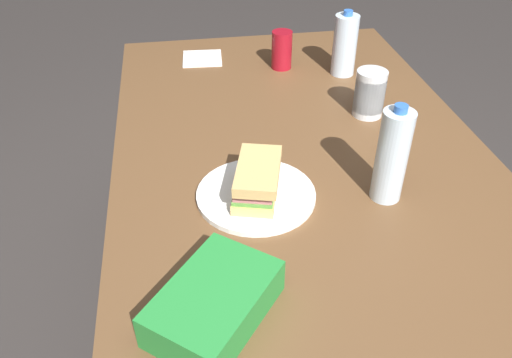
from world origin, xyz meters
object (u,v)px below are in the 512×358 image
(chip_bag, at_px, (214,303))
(dining_table, at_px, (309,198))
(soda_can_red, at_px, (282,50))
(water_bottle_tall, at_px, (345,45))
(sandwich, at_px, (257,179))
(water_bottle_spare, at_px, (392,156))
(paper_plate, at_px, (256,195))
(plastic_cup_stack, at_px, (370,93))

(chip_bag, bearing_deg, dining_table, 4.47)
(soda_can_red, relative_size, water_bottle_tall, 0.60)
(sandwich, height_order, water_bottle_spare, water_bottle_spare)
(paper_plate, bearing_deg, water_bottle_tall, 147.11)
(soda_can_red, relative_size, chip_bag, 0.53)
(soda_can_red, bearing_deg, dining_table, -4.66)
(dining_table, bearing_deg, chip_bag, -34.54)
(chip_bag, xyz_separation_m, plastic_cup_stack, (-0.63, 0.49, 0.03))
(dining_table, xyz_separation_m, water_bottle_spare, (0.12, 0.14, 0.19))
(paper_plate, height_order, water_bottle_tall, water_bottle_tall)
(soda_can_red, bearing_deg, chip_bag, -18.01)
(dining_table, height_order, plastic_cup_stack, plastic_cup_stack)
(water_bottle_tall, relative_size, plastic_cup_stack, 1.56)
(dining_table, distance_m, chip_bag, 0.49)
(paper_plate, bearing_deg, water_bottle_spare, 81.31)
(water_bottle_tall, height_order, plastic_cup_stack, water_bottle_tall)
(dining_table, distance_m, sandwich, 0.21)
(paper_plate, distance_m, water_bottle_tall, 0.70)
(soda_can_red, height_order, plastic_cup_stack, plastic_cup_stack)
(dining_table, height_order, sandwich, sandwich)
(soda_can_red, bearing_deg, sandwich, -16.18)
(plastic_cup_stack, bearing_deg, water_bottle_tall, 178.04)
(dining_table, xyz_separation_m, soda_can_red, (-0.58, 0.05, 0.14))
(soda_can_red, height_order, chip_bag, soda_can_red)
(dining_table, xyz_separation_m, water_bottle_tall, (-0.51, 0.23, 0.18))
(water_bottle_spare, bearing_deg, plastic_cup_stack, 166.94)
(plastic_cup_stack, xyz_separation_m, water_bottle_spare, (0.36, -0.08, 0.04))
(paper_plate, xyz_separation_m, chip_bag, (0.31, -0.12, 0.03))
(paper_plate, distance_m, soda_can_red, 0.69)
(dining_table, height_order, water_bottle_tall, water_bottle_tall)
(water_bottle_spare, bearing_deg, chip_bag, -56.56)
(sandwich, height_order, water_bottle_tall, water_bottle_tall)
(plastic_cup_stack, bearing_deg, chip_bag, -38.00)
(soda_can_red, bearing_deg, water_bottle_spare, 7.45)
(plastic_cup_stack, bearing_deg, dining_table, -43.02)
(sandwich, xyz_separation_m, plastic_cup_stack, (-0.32, 0.37, 0.01))
(paper_plate, xyz_separation_m, soda_can_red, (-0.66, 0.19, 0.05))
(soda_can_red, relative_size, plastic_cup_stack, 0.93)
(chip_bag, bearing_deg, sandwich, 17.20)
(plastic_cup_stack, bearing_deg, sandwich, -48.97)
(plastic_cup_stack, distance_m, water_bottle_spare, 0.37)
(soda_can_red, bearing_deg, plastic_cup_stack, 27.05)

